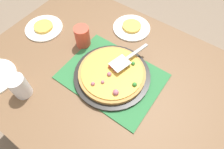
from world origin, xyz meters
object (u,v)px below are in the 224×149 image
at_px(plate_far_right, 132,28).
at_px(served_slice_left, 43,26).
at_px(plate_near_left, 44,28).
at_px(pizza_server, 127,58).
at_px(pizza_pan, 112,75).
at_px(pizza, 112,73).
at_px(cup_far, 82,37).
at_px(served_slice_right, 132,26).
at_px(cup_near, 19,86).

xyz_separation_m(plate_far_right, served_slice_left, (-0.42, -0.31, 0.01)).
relative_size(plate_near_left, pizza_server, 0.94).
distance_m(pizza_pan, plate_near_left, 0.53).
height_order(pizza, plate_near_left, pizza).
bearing_deg(plate_far_right, pizza_server, -62.99).
distance_m(pizza_pan, cup_far, 0.27).
bearing_deg(pizza_server, pizza_pan, -104.40).
xyz_separation_m(pizza, pizza_server, (0.02, 0.10, 0.04)).
relative_size(plate_near_left, served_slice_left, 2.00).
relative_size(plate_far_right, served_slice_left, 2.00).
relative_size(pizza, plate_near_left, 1.50).
xyz_separation_m(plate_far_right, pizza_server, (0.13, -0.25, 0.06)).
bearing_deg(cup_far, served_slice_right, 59.90).
xyz_separation_m(plate_near_left, served_slice_right, (0.42, 0.31, 0.01)).
bearing_deg(pizza, cup_far, 161.87).
xyz_separation_m(served_slice_left, served_slice_right, (0.42, 0.31, 0.00)).
relative_size(pizza, served_slice_left, 3.00).
xyz_separation_m(cup_near, cup_far, (0.03, 0.40, 0.00)).
relative_size(plate_far_right, served_slice_right, 2.00).
bearing_deg(pizza_server, plate_near_left, -174.29).
bearing_deg(cup_far, plate_far_right, 59.90).
height_order(served_slice_left, cup_far, cup_far).
relative_size(pizza, cup_near, 2.75).
xyz_separation_m(pizza_pan, cup_far, (-0.26, 0.08, 0.05)).
relative_size(served_slice_left, pizza_server, 0.47).
bearing_deg(plate_far_right, cup_near, -105.63).
bearing_deg(pizza_pan, served_slice_left, 175.68).
relative_size(pizza, plate_far_right, 1.50).
relative_size(plate_near_left, plate_far_right, 1.00).
bearing_deg(pizza_server, cup_far, -177.65).
xyz_separation_m(pizza, plate_far_right, (-0.10, 0.35, -0.03)).
bearing_deg(plate_near_left, pizza_server, 5.71).
xyz_separation_m(pizza, plate_near_left, (-0.53, 0.04, -0.03)).
height_order(plate_far_right, served_slice_right, served_slice_right).
distance_m(plate_far_right, cup_far, 0.31).
distance_m(pizza_pan, cup_near, 0.43).
bearing_deg(served_slice_right, served_slice_left, -144.16).
height_order(pizza_pan, cup_far, cup_far).
height_order(plate_near_left, served_slice_left, served_slice_left).
xyz_separation_m(pizza_pan, served_slice_left, (-0.53, 0.04, 0.01)).
bearing_deg(plate_far_right, served_slice_left, -144.16).
relative_size(cup_near, pizza_server, 0.51).
bearing_deg(pizza_server, served_slice_right, 117.01).
height_order(plate_near_left, cup_near, cup_near).
bearing_deg(served_slice_left, plate_far_right, 35.84).
bearing_deg(served_slice_right, pizza_pan, -73.34).
relative_size(plate_near_left, cup_near, 1.83).
xyz_separation_m(served_slice_right, cup_near, (-0.18, -0.66, 0.04)).
height_order(plate_far_right, served_slice_left, served_slice_left).
relative_size(cup_far, pizza_server, 0.51).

